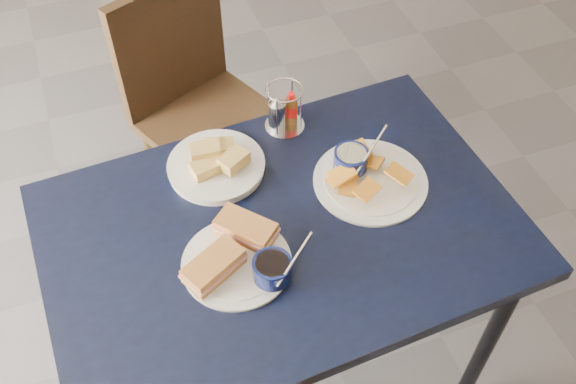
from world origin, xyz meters
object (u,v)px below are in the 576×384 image
object	(u,v)px
plantain_plate	(363,173)
condiment_caddy	(283,111)
dining_table	(282,243)
sandwich_plate	(241,256)
bread_basket	(216,164)
chair_far	(202,90)

from	to	relation	value
plantain_plate	condiment_caddy	size ratio (longest dim) A/B	2.16
dining_table	condiment_caddy	size ratio (longest dim) A/B	8.61
sandwich_plate	plantain_plate	distance (m)	0.40
plantain_plate	bread_basket	size ratio (longest dim) A/B	1.18
chair_far	dining_table	bearing A→B (deg)	-90.19
chair_far	condiment_caddy	distance (m)	0.59
bread_basket	chair_far	bearing A→B (deg)	80.52
chair_far	bread_basket	xyz separation A→B (m)	(-0.10, -0.59, 0.26)
bread_basket	sandwich_plate	bearing A→B (deg)	-95.61
dining_table	plantain_plate	xyz separation A→B (m)	(0.25, 0.07, 0.09)
chair_far	condiment_caddy	xyz separation A→B (m)	(0.12, -0.50, 0.29)
bread_basket	condiment_caddy	bearing A→B (deg)	22.89
dining_table	sandwich_plate	size ratio (longest dim) A/B	3.88
sandwich_plate	bread_basket	bearing A→B (deg)	84.39
condiment_caddy	dining_table	bearing A→B (deg)	-110.44
chair_far	plantain_plate	world-z (taller)	chair_far
dining_table	bread_basket	distance (m)	0.27
bread_basket	dining_table	bearing A→B (deg)	-67.59
plantain_plate	sandwich_plate	bearing A→B (deg)	-159.48
chair_far	plantain_plate	bearing A→B (deg)	-71.90
plantain_plate	condiment_caddy	bearing A→B (deg)	116.85
sandwich_plate	plantain_plate	size ratio (longest dim) A/B	1.03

